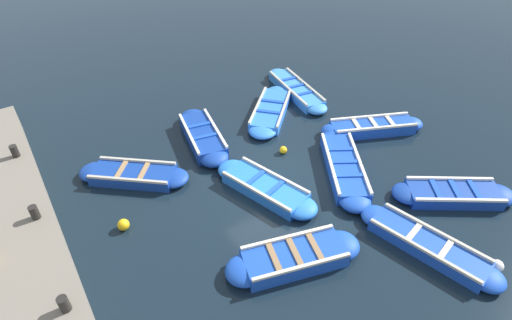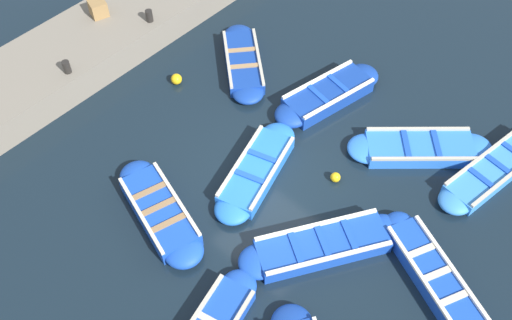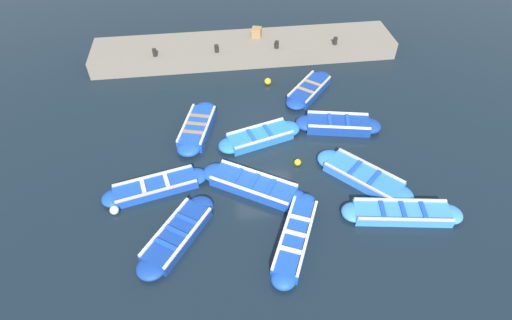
% 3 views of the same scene
% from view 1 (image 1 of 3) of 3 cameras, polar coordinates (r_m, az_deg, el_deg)
% --- Properties ---
extents(ground_plane, '(120.00, 120.00, 0.00)m').
position_cam_1_polar(ground_plane, '(11.65, 3.26, -3.14)').
color(ground_plane, black).
extents(boat_end_of_row, '(1.78, 3.45, 0.40)m').
position_cam_1_polar(boat_end_of_row, '(11.20, 1.31, -3.96)').
color(boat_end_of_row, blue).
rests_on(boat_end_of_row, ground).
extents(boat_alongside, '(1.57, 3.64, 0.38)m').
position_cam_1_polar(boat_alongside, '(10.64, 23.32, -11.08)').
color(boat_alongside, '#1947B7').
rests_on(boat_alongside, ground).
extents(boat_tucked, '(3.05, 2.79, 0.39)m').
position_cam_1_polar(boat_tucked, '(12.16, -17.08, -2.02)').
color(boat_tucked, navy).
rests_on(boat_tucked, ground).
extents(boat_near_quay, '(3.54, 2.15, 0.44)m').
position_cam_1_polar(boat_near_quay, '(14.10, 16.29, 4.50)').
color(boat_near_quay, '#1947B7').
rests_on(boat_near_quay, ground).
extents(boat_mid_row, '(1.54, 3.47, 0.47)m').
position_cam_1_polar(boat_mid_row, '(13.22, -7.62, 3.43)').
color(boat_mid_row, navy).
rests_on(boat_mid_row, ground).
extents(boat_drifting, '(1.37, 3.91, 0.38)m').
position_cam_1_polar(boat_drifting, '(15.92, 5.73, 9.95)').
color(boat_drifting, '#3884E0').
rests_on(boat_drifting, ground).
extents(boat_broadside, '(3.41, 1.79, 0.45)m').
position_cam_1_polar(boat_broadside, '(9.57, 5.48, -13.69)').
color(boat_broadside, '#1947B7').
rests_on(boat_broadside, ground).
extents(boat_inner_gap, '(3.25, 2.64, 0.39)m').
position_cam_1_polar(boat_inner_gap, '(12.28, 26.35, -4.38)').
color(boat_inner_gap, navy).
rests_on(boat_inner_gap, ground).
extents(boat_bow_out, '(3.31, 3.16, 0.38)m').
position_cam_1_polar(boat_bow_out, '(14.53, 2.13, 7.09)').
color(boat_bow_out, blue).
rests_on(boat_bow_out, ground).
extents(boat_outer_right, '(2.75, 3.68, 0.42)m').
position_cam_1_polar(boat_outer_right, '(12.16, 12.45, -0.93)').
color(boat_outer_right, '#1947B7').
rests_on(boat_outer_right, ground).
extents(quay_wall, '(2.51, 14.61, 0.84)m').
position_cam_1_polar(quay_wall, '(10.15, -31.59, -15.59)').
color(quay_wall, slate).
rests_on(quay_wall, ground).
extents(bollard_mid_north, '(0.20, 0.20, 0.35)m').
position_cam_1_polar(bollard_mid_north, '(8.67, -25.74, -18.02)').
color(bollard_mid_north, black).
rests_on(bollard_mid_north, quay_wall).
extents(bollard_mid_south, '(0.20, 0.20, 0.35)m').
position_cam_1_polar(bollard_mid_south, '(10.68, -29.10, -6.55)').
color(bollard_mid_south, black).
rests_on(bollard_mid_south, quay_wall).
extents(bollard_south, '(0.20, 0.20, 0.35)m').
position_cam_1_polar(bollard_south, '(12.99, -31.23, 1.10)').
color(bollard_south, black).
rests_on(bollard_south, quay_wall).
extents(buoy_orange_near, '(0.24, 0.24, 0.24)m').
position_cam_1_polar(buoy_orange_near, '(12.65, 3.92, 1.45)').
color(buoy_orange_near, '#EAB214').
rests_on(buoy_orange_near, ground).
extents(buoy_yellow_far, '(0.29, 0.29, 0.29)m').
position_cam_1_polar(buoy_yellow_far, '(10.95, 31.17, -12.82)').
color(buoy_yellow_far, silver).
rests_on(buoy_yellow_far, ground).
extents(buoy_white_drifting, '(0.30, 0.30, 0.30)m').
position_cam_1_polar(buoy_white_drifting, '(10.78, -18.41, -8.76)').
color(buoy_white_drifting, '#EAB214').
rests_on(buoy_white_drifting, ground).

